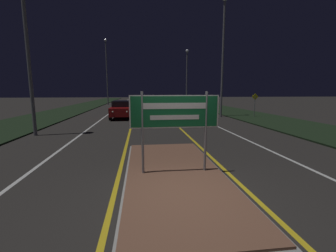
% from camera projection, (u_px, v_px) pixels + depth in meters
% --- Properties ---
extents(ground_plane, '(160.00, 160.00, 0.00)m').
position_uv_depth(ground_plane, '(183.00, 197.00, 5.07)').
color(ground_plane, '#282623').
extents(median_island, '(2.76, 6.72, 0.10)m').
position_uv_depth(median_island, '(174.00, 173.00, 6.39)').
color(median_island, '#999993').
rests_on(median_island, ground_plane).
extents(verge_left, '(5.00, 100.00, 0.08)m').
position_uv_depth(verge_left, '(58.00, 113.00, 23.52)').
color(verge_left, black).
rests_on(verge_left, ground_plane).
extents(verge_right, '(5.00, 100.00, 0.08)m').
position_uv_depth(verge_right, '(232.00, 111.00, 25.82)').
color(verge_right, black).
rests_on(verge_right, ground_plane).
extents(centre_line_yellow_left, '(0.12, 70.00, 0.01)m').
position_uv_depth(centre_line_yellow_left, '(135.00, 109.00, 29.39)').
color(centre_line_yellow_left, gold).
rests_on(centre_line_yellow_left, ground_plane).
extents(centre_line_yellow_right, '(0.12, 70.00, 0.01)m').
position_uv_depth(centre_line_yellow_right, '(159.00, 109.00, 29.77)').
color(centre_line_yellow_right, gold).
rests_on(centre_line_yellow_right, ground_plane).
extents(lane_line_white_left, '(0.12, 70.00, 0.01)m').
position_uv_depth(lane_line_white_left, '(115.00, 109.00, 29.07)').
color(lane_line_white_left, silver).
rests_on(lane_line_white_left, ground_plane).
extents(lane_line_white_right, '(0.12, 70.00, 0.01)m').
position_uv_depth(lane_line_white_right, '(179.00, 109.00, 30.09)').
color(lane_line_white_right, silver).
rests_on(lane_line_white_right, ground_plane).
extents(edge_line_white_left, '(0.10, 70.00, 0.01)m').
position_uv_depth(edge_line_white_left, '(91.00, 109.00, 28.71)').
color(edge_line_white_left, silver).
rests_on(edge_line_white_left, ground_plane).
extents(edge_line_white_right, '(0.10, 70.00, 0.01)m').
position_uv_depth(edge_line_white_right, '(201.00, 108.00, 30.45)').
color(edge_line_white_right, silver).
rests_on(edge_line_white_right, ground_plane).
extents(highway_sign, '(2.45, 0.07, 2.26)m').
position_uv_depth(highway_sign, '(175.00, 115.00, 6.13)').
color(highway_sign, gray).
rests_on(highway_sign, median_island).
extents(streetlight_left_near, '(0.62, 0.62, 9.72)m').
position_uv_depth(streetlight_left_near, '(23.00, 1.00, 10.99)').
color(streetlight_left_near, gray).
rests_on(streetlight_left_near, ground_plane).
extents(streetlight_left_far, '(0.45, 0.45, 10.80)m').
position_uv_depth(streetlight_left_far, '(107.00, 67.00, 37.34)').
color(streetlight_left_far, gray).
rests_on(streetlight_left_far, ground_plane).
extents(streetlight_right_near, '(0.47, 0.47, 10.41)m').
position_uv_depth(streetlight_right_near, '(223.00, 46.00, 19.69)').
color(streetlight_right_near, gray).
rests_on(streetlight_right_near, ground_plane).
extents(streetlight_right_far, '(0.48, 0.48, 8.74)m').
position_uv_depth(streetlight_right_far, '(187.00, 71.00, 35.25)').
color(streetlight_right_far, gray).
rests_on(streetlight_right_far, ground_plane).
extents(car_receding_0, '(1.98, 4.53, 1.41)m').
position_uv_depth(car_receding_0, '(183.00, 112.00, 17.60)').
color(car_receding_0, '#4C514C').
rests_on(car_receding_0, ground_plane).
extents(car_receding_1, '(1.92, 4.77, 1.45)m').
position_uv_depth(car_receding_1, '(167.00, 104.00, 28.45)').
color(car_receding_1, maroon).
rests_on(car_receding_1, ground_plane).
extents(car_receding_2, '(1.92, 4.53, 1.32)m').
position_uv_depth(car_receding_2, '(161.00, 100.00, 40.85)').
color(car_receding_2, navy).
rests_on(car_receding_2, ground_plane).
extents(car_approaching_0, '(1.89, 4.15, 1.51)m').
position_uv_depth(car_approaching_0, '(122.00, 109.00, 19.54)').
color(car_approaching_0, maroon).
rests_on(car_approaching_0, ground_plane).
extents(warning_sign, '(0.60, 0.06, 2.08)m').
position_uv_depth(warning_sign, '(255.00, 103.00, 19.96)').
color(warning_sign, gray).
rests_on(warning_sign, verge_right).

